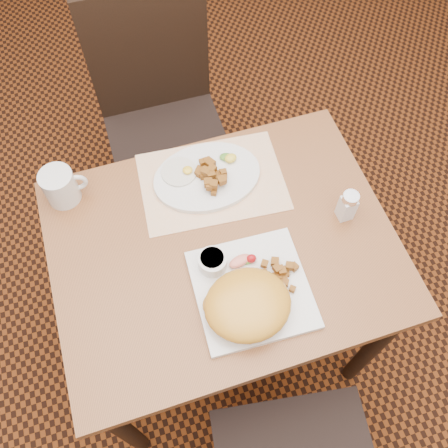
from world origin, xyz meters
TOP-DOWN VIEW (x-y plane):
  - ground at (0.00, 0.00)m, footprint 8.00×8.00m
  - table at (0.00, 0.00)m, footprint 0.90×0.70m
  - chair_far at (-0.02, 0.69)m, footprint 0.43×0.44m
  - placemat at (0.03, 0.20)m, footprint 0.42×0.31m
  - plate_square at (0.03, -0.14)m, footprint 0.29×0.29m
  - plate_oval at (0.02, 0.21)m, footprint 0.31×0.23m
  - hollandaise_mound at (-0.00, -0.19)m, footprint 0.21×0.19m
  - ramekin at (-0.05, -0.05)m, footprint 0.07×0.07m
  - garnish_sq at (0.03, -0.07)m, footprint 0.08×0.04m
  - fried_egg at (-0.05, 0.25)m, footprint 0.10×0.10m
  - garnish_ov at (0.10, 0.25)m, footprint 0.05×0.05m
  - salt_shaker at (0.34, -0.02)m, footprint 0.04×0.04m
  - coffee_mug at (-0.37, 0.28)m, footprint 0.12×0.09m
  - home_fries_sq at (0.10, -0.13)m, footprint 0.10×0.10m
  - home_fries_ov at (0.03, 0.20)m, footprint 0.09×0.12m

SIDE VIEW (x-z plane):
  - ground at x=0.00m, z-range 0.00..0.00m
  - chair_far at x=-0.02m, z-range 0.05..1.02m
  - table at x=0.00m, z-range 0.27..1.02m
  - placemat at x=0.03m, z-range 0.75..0.75m
  - plate_square at x=0.03m, z-range 0.75..0.77m
  - plate_oval at x=0.02m, z-range 0.75..0.77m
  - fried_egg at x=-0.05m, z-range 0.76..0.78m
  - garnish_sq at x=0.03m, z-range 0.76..0.79m
  - garnish_ov at x=0.10m, z-range 0.77..0.79m
  - home_fries_sq at x=0.10m, z-range 0.76..0.80m
  - ramekin at x=-0.05m, z-range 0.77..0.81m
  - home_fries_ov at x=0.03m, z-range 0.77..0.81m
  - coffee_mug at x=-0.37m, z-range 0.75..0.85m
  - salt_shaker at x=0.34m, z-range 0.75..0.85m
  - hollandaise_mound at x=0.00m, z-range 0.76..0.84m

